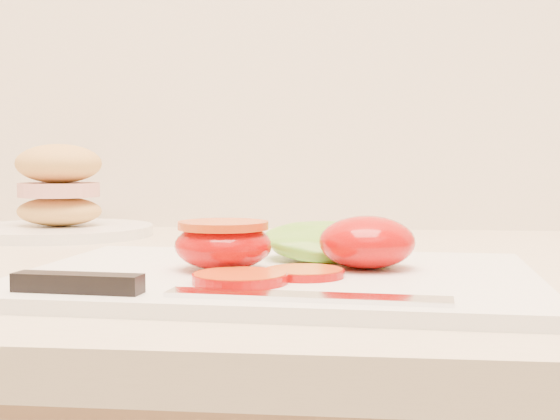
# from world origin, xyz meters

# --- Properties ---
(cutting_board) EXTENTS (0.39, 0.29, 0.01)m
(cutting_board) POSITION_xyz_m (-0.37, 1.55, 0.94)
(cutting_board) COLOR white
(cutting_board) RESTS_ON counter
(tomato_half_dome) EXTENTS (0.07, 0.07, 0.04)m
(tomato_half_dome) POSITION_xyz_m (-0.31, 1.57, 0.96)
(tomato_half_dome) COLOR #C00A07
(tomato_half_dome) RESTS_ON cutting_board
(tomato_half_cut) EXTENTS (0.07, 0.07, 0.04)m
(tomato_half_cut) POSITION_xyz_m (-0.42, 1.56, 0.96)
(tomato_half_cut) COLOR #C00A07
(tomato_half_cut) RESTS_ON cutting_board
(tomato_slice_0) EXTENTS (0.06, 0.06, 0.01)m
(tomato_slice_0) POSITION_xyz_m (-0.39, 1.50, 0.94)
(tomato_slice_0) COLOR #CA521D
(tomato_slice_0) RESTS_ON cutting_board
(tomato_slice_1) EXTENTS (0.05, 0.05, 0.01)m
(tomato_slice_1) POSITION_xyz_m (-0.35, 1.53, 0.94)
(tomato_slice_1) COLOR #CA521D
(tomato_slice_1) RESTS_ON cutting_board
(lettuce_leaf_0) EXTENTS (0.15, 0.14, 0.03)m
(lettuce_leaf_0) POSITION_xyz_m (-0.34, 1.63, 0.95)
(lettuce_leaf_0) COLOR #82C734
(lettuce_leaf_0) RESTS_ON cutting_board
(knife) EXTENTS (0.27, 0.04, 0.01)m
(knife) POSITION_xyz_m (-0.43, 1.45, 0.94)
(knife) COLOR silver
(knife) RESTS_ON cutting_board
(sandwich_plate) EXTENTS (0.22, 0.22, 0.11)m
(sandwich_plate) POSITION_xyz_m (-0.67, 1.88, 0.97)
(sandwich_plate) COLOR white
(sandwich_plate) RESTS_ON counter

